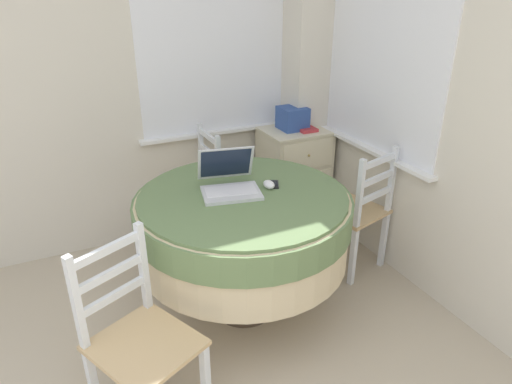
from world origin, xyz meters
TOP-DOWN VIEW (x-y plane):
  - corner_room_shell at (1.30, 1.73)m, footprint 4.52×4.57m
  - round_dining_table at (1.16, 1.60)m, footprint 1.19×1.19m
  - laptop at (1.11, 1.68)m, footprint 0.37×0.38m
  - computer_mouse at (1.32, 1.61)m, footprint 0.06×0.09m
  - cell_phone at (1.37, 1.63)m, footprint 0.09×0.11m
  - dining_chair_near_back_window at (1.14, 2.45)m, footprint 0.42×0.39m
  - dining_chair_near_right_window at (2.01, 1.69)m, footprint 0.48×0.50m
  - dining_chair_camera_near at (0.45, 1.13)m, footprint 0.52×0.54m
  - corner_cabinet at (1.98, 2.46)m, footprint 0.50×0.45m
  - storage_box at (1.96, 2.47)m, footprint 0.20×0.19m
  - book_on_cabinet at (2.04, 2.44)m, footprint 0.13×0.25m

SIDE VIEW (x-z plane):
  - corner_cabinet at x=1.98m, z-range 0.00..0.78m
  - dining_chair_near_back_window at x=1.14m, z-range -0.01..0.86m
  - dining_chair_near_right_window at x=2.01m, z-range -0.01..0.86m
  - dining_chair_camera_near at x=0.45m, z-range -0.01..0.86m
  - round_dining_table at x=1.16m, z-range 0.21..0.98m
  - cell_phone at x=1.37m, z-range 0.77..0.78m
  - computer_mouse at x=1.32m, z-range 0.77..0.81m
  - book_on_cabinet at x=2.04m, z-range 0.78..0.80m
  - laptop at x=1.11m, z-range 0.70..0.93m
  - storage_box at x=1.96m, z-range 0.78..0.95m
  - corner_room_shell at x=1.30m, z-range 0.00..2.55m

